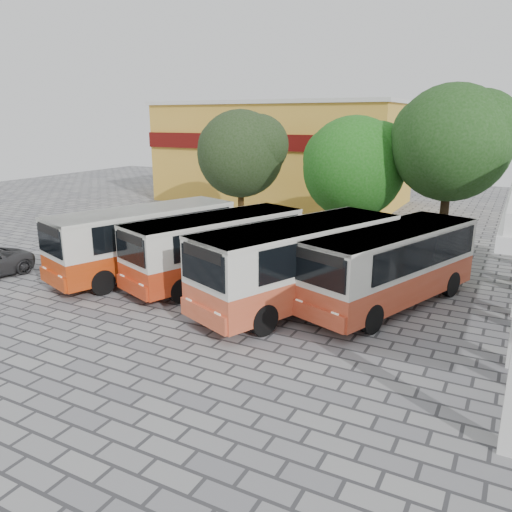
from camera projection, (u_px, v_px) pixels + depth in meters
The scene contains 9 objects.
ground at pixel (248, 337), 16.50m from camera, with size 90.00×90.00×0.00m, color slate.
shophouse_block at pixel (282, 152), 42.47m from camera, with size 20.40×10.40×8.30m.
bus_far_left at pixel (145, 237), 22.56m from camera, with size 5.19×9.06×3.07m.
bus_centre_left at pixel (216, 245), 21.53m from camera, with size 5.16×8.69×2.93m.
bus_centre_right at pixel (300, 259), 18.76m from camera, with size 5.74×9.44×3.18m.
bus_far_right at pixel (391, 262), 18.83m from camera, with size 5.22×8.90×3.01m.
tree_left at pixel (242, 151), 31.20m from camera, with size 5.71×5.44×7.52m.
tree_middle at pixel (355, 164), 26.56m from camera, with size 5.72×5.45×7.14m.
tree_right at pixel (453, 139), 23.89m from camera, with size 5.88×5.60×8.62m.
Camera 1 is at (7.37, -13.28, 6.99)m, focal length 35.00 mm.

